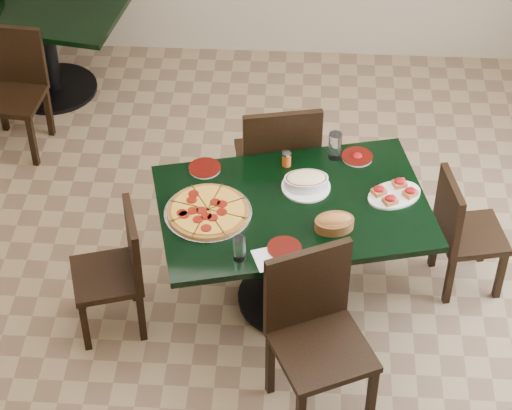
# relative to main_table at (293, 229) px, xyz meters

# --- Properties ---
(floor) EXTENTS (5.50, 5.50, 0.00)m
(floor) POSITION_rel_main_table_xyz_m (-0.26, -0.08, -0.57)
(floor) COLOR olive
(floor) RESTS_ON ground
(main_table) EXTENTS (1.65, 1.26, 0.75)m
(main_table) POSITION_rel_main_table_xyz_m (0.00, 0.00, 0.00)
(main_table) COLOR black
(main_table) RESTS_ON floor
(back_table) EXTENTS (1.32, 1.05, 0.75)m
(back_table) POSITION_rel_main_table_xyz_m (-1.86, 2.04, -0.04)
(back_table) COLOR black
(back_table) RESTS_ON floor
(chair_far) EXTENTS (0.55, 0.55, 0.99)m
(chair_far) POSITION_rel_main_table_xyz_m (-0.10, 0.62, -0.01)
(chair_far) COLOR black
(chair_far) RESTS_ON floor
(chair_near) EXTENTS (0.61, 0.61, 0.98)m
(chair_near) POSITION_rel_main_table_xyz_m (0.14, -0.70, -0.01)
(chair_near) COLOR black
(chair_near) RESTS_ON floor
(chair_right) EXTENTS (0.44, 0.44, 0.79)m
(chair_right) POSITION_rel_main_table_xyz_m (0.97, 0.20, -0.13)
(chair_right) COLOR black
(chair_right) RESTS_ON floor
(chair_left) EXTENTS (0.47, 0.47, 0.81)m
(chair_left) POSITION_rel_main_table_xyz_m (-0.96, -0.23, -0.12)
(chair_left) COLOR black
(chair_left) RESTS_ON floor
(back_chair_near) EXTENTS (0.44, 0.44, 0.87)m
(back_chair_near) POSITION_rel_main_table_xyz_m (-1.94, 1.43, -0.09)
(back_chair_near) COLOR black
(back_chair_near) RESTS_ON floor
(pepperoni_pizza) EXTENTS (0.48, 0.48, 0.04)m
(pepperoni_pizza) POSITION_rel_main_table_xyz_m (-0.46, -0.10, 0.20)
(pepperoni_pizza) COLOR #BCBBC2
(pepperoni_pizza) RESTS_ON main_table
(lasagna_casserole) EXTENTS (0.27, 0.27, 0.09)m
(lasagna_casserole) POSITION_rel_main_table_xyz_m (0.06, 0.15, 0.23)
(lasagna_casserole) COLOR silver
(lasagna_casserole) RESTS_ON main_table
(bread_basket) EXTENTS (0.24, 0.19, 0.09)m
(bread_basket) POSITION_rel_main_table_xyz_m (0.22, -0.17, 0.22)
(bread_basket) COLOR brown
(bread_basket) RESTS_ON main_table
(bruschetta_platter) EXTENTS (0.38, 0.34, 0.05)m
(bruschetta_platter) POSITION_rel_main_table_xyz_m (0.55, 0.11, 0.21)
(bruschetta_platter) COLOR silver
(bruschetta_platter) RESTS_ON main_table
(side_plate_near) EXTENTS (0.18, 0.18, 0.02)m
(side_plate_near) POSITION_rel_main_table_xyz_m (-0.04, -0.35, 0.19)
(side_plate_near) COLOR silver
(side_plate_near) RESTS_ON main_table
(side_plate_far_r) EXTENTS (0.18, 0.18, 0.03)m
(side_plate_far_r) POSITION_rel_main_table_xyz_m (0.35, 0.43, 0.19)
(side_plate_far_r) COLOR silver
(side_plate_far_r) RESTS_ON main_table
(side_plate_far_l) EXTENTS (0.18, 0.18, 0.02)m
(side_plate_far_l) POSITION_rel_main_table_xyz_m (-0.51, 0.27, 0.19)
(side_plate_far_l) COLOR silver
(side_plate_far_l) RESTS_ON main_table
(napkin_setting) EXTENTS (0.21, 0.21, 0.01)m
(napkin_setting) POSITION_rel_main_table_xyz_m (-0.10, -0.42, 0.18)
(napkin_setting) COLOR white
(napkin_setting) RESTS_ON main_table
(water_glass_a) EXTENTS (0.08, 0.08, 0.16)m
(water_glass_a) POSITION_rel_main_table_xyz_m (0.22, 0.43, 0.26)
(water_glass_a) COLOR white
(water_glass_a) RESTS_ON main_table
(water_glass_b) EXTENTS (0.07, 0.07, 0.14)m
(water_glass_b) POSITION_rel_main_table_xyz_m (-0.27, -0.43, 0.25)
(water_glass_b) COLOR white
(water_glass_b) RESTS_ON main_table
(pepper_shaker) EXTENTS (0.05, 0.05, 0.09)m
(pepper_shaker) POSITION_rel_main_table_xyz_m (-0.05, 0.34, 0.23)
(pepper_shaker) COLOR #C84E15
(pepper_shaker) RESTS_ON main_table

